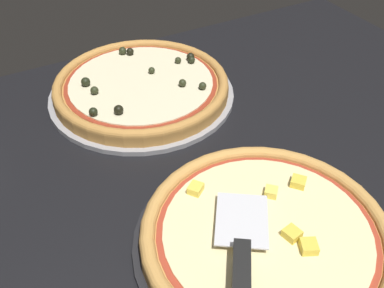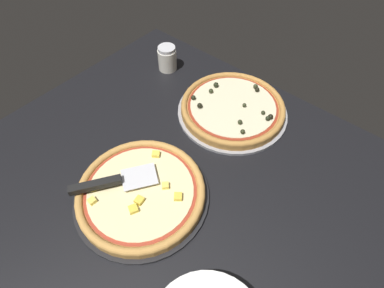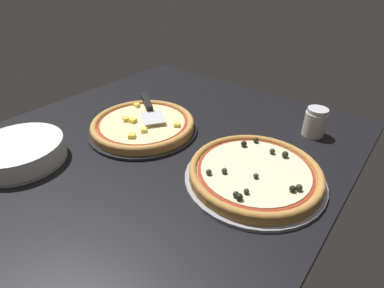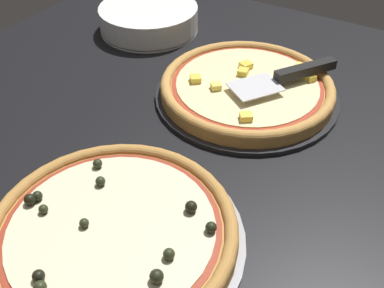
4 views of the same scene
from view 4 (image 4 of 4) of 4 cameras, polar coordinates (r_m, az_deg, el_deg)
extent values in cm
cube|color=black|center=(90.38, 1.60, 2.90)|extent=(126.88, 112.01, 3.60)
cylinder|color=black|center=(94.46, 6.89, 6.16)|extent=(37.80, 37.80, 1.00)
cylinder|color=#C68E47|center=(93.61, 6.96, 6.94)|extent=(35.53, 35.53, 2.09)
torus|color=#C68E47|center=(93.04, 7.01, 7.48)|extent=(35.53, 35.53, 2.17)
cylinder|color=#A33823|center=(93.00, 7.02, 7.52)|extent=(30.89, 30.89, 0.15)
cylinder|color=beige|center=(92.94, 7.02, 7.58)|extent=(29.14, 29.14, 0.40)
cube|color=yellow|center=(92.35, 0.44, 8.27)|extent=(3.02, 3.02, 1.22)
cube|color=#F9E05B|center=(99.15, 13.56, 9.52)|extent=(2.00, 2.08, 1.22)
cube|color=#F4D64C|center=(82.30, 6.88, 3.45)|extent=(2.95, 2.89, 1.22)
cube|color=yellow|center=(97.64, 6.86, 9.89)|extent=(2.99, 3.03, 1.22)
cube|color=yellow|center=(95.24, 6.49, 9.08)|extent=(2.45, 2.54, 1.22)
cube|color=yellow|center=(96.01, 14.76, 8.21)|extent=(2.81, 2.70, 1.22)
cube|color=#F9E05B|center=(90.29, 2.83, 7.40)|extent=(2.65, 2.65, 1.22)
cylinder|color=#939399|center=(67.27, -9.86, -11.97)|extent=(38.08, 38.08, 1.00)
cylinder|color=#B77F3D|center=(66.03, -10.01, -11.12)|extent=(35.80, 35.80, 2.17)
torus|color=#B77F3D|center=(65.20, -10.12, -10.53)|extent=(35.80, 35.80, 2.04)
cylinder|color=maroon|center=(65.14, -10.13, -10.48)|extent=(31.11, 31.11, 0.15)
cylinder|color=beige|center=(65.04, -10.14, -10.41)|extent=(29.35, 29.35, 0.40)
sphere|color=black|center=(62.85, 2.43, -10.53)|extent=(1.63, 1.63, 1.63)
sphere|color=#282D19|center=(70.28, -11.56, -4.65)|extent=(1.53, 1.53, 1.53)
sphere|color=black|center=(65.12, -0.12, -7.97)|extent=(1.79, 1.79, 1.79)
sphere|color=black|center=(70.55, -19.04, -6.25)|extent=(1.52, 1.52, 1.52)
sphere|color=#282D19|center=(65.20, -13.54, -9.73)|extent=(1.37, 1.37, 1.37)
sphere|color=#282D19|center=(68.53, -18.36, -7.85)|extent=(1.37, 1.37, 1.37)
sphere|color=#282D19|center=(60.28, -18.74, -16.84)|extent=(1.67, 1.67, 1.67)
sphere|color=black|center=(58.26, -4.52, -16.40)|extent=(1.83, 1.83, 1.83)
sphere|color=black|center=(70.26, -19.90, -6.63)|extent=(1.73, 1.73, 1.73)
sphere|color=#282D19|center=(73.33, -11.91, -2.43)|extent=(1.52, 1.52, 1.52)
sphere|color=black|center=(61.32, -18.91, -15.56)|extent=(1.62, 1.62, 1.62)
sphere|color=#282D19|center=(60.19, -2.95, -13.78)|extent=(1.60, 1.60, 1.60)
cube|color=silver|center=(89.41, 8.03, 7.22)|extent=(11.29, 11.91, 0.24)
cube|color=black|center=(95.09, 14.22, 9.13)|extent=(9.66, 12.80, 2.00)
cylinder|color=white|center=(121.35, -5.42, 14.37)|extent=(25.16, 25.16, 0.70)
cylinder|color=white|center=(121.05, -5.44, 14.67)|extent=(25.16, 25.16, 0.70)
cylinder|color=white|center=(120.75, -5.46, 14.96)|extent=(25.16, 25.16, 0.70)
cylinder|color=white|center=(120.45, -5.48, 15.27)|extent=(25.16, 25.16, 0.70)
cylinder|color=white|center=(120.16, -5.50, 15.57)|extent=(25.16, 25.16, 0.70)
cylinder|color=white|center=(119.87, -5.52, 15.87)|extent=(25.16, 25.16, 0.70)
cylinder|color=white|center=(119.59, -5.55, 16.18)|extent=(25.16, 25.16, 0.70)
cylinder|color=white|center=(119.30, -5.57, 16.48)|extent=(25.16, 25.16, 0.70)
cylinder|color=white|center=(119.02, -5.59, 16.79)|extent=(25.16, 25.16, 0.70)
camera|label=1|loc=(1.02, 36.87, 33.95)|focal=42.00mm
camera|label=2|loc=(1.19, -7.00, 50.84)|focal=28.00mm
camera|label=3|loc=(0.91, -63.81, 19.84)|focal=28.00mm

